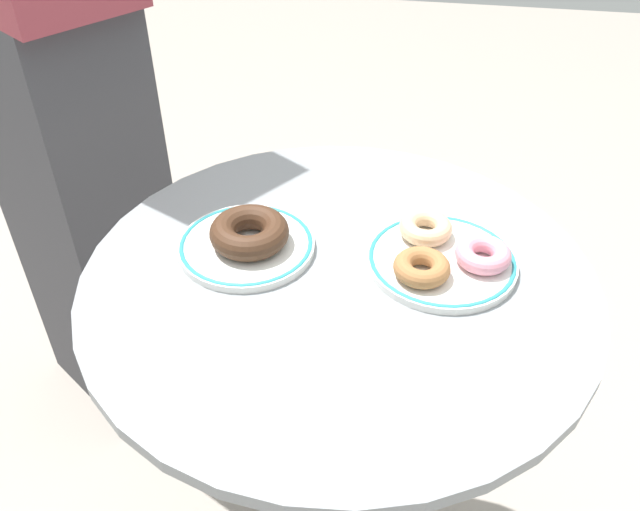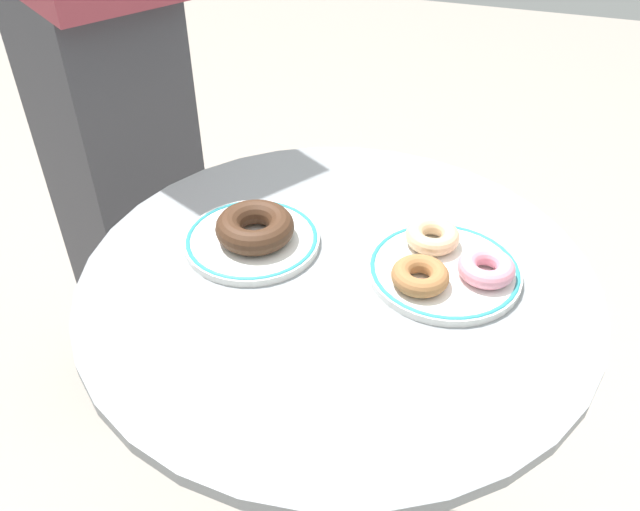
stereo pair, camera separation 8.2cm
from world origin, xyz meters
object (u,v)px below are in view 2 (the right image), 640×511
object	(u,v)px
donut_pink_frosted	(486,268)
donut_cinnamon	(420,277)
person_figure	(89,34)
plate_left	(252,240)
plate_right	(444,270)
donut_glazed	(432,236)
donut_chocolate	(255,227)
cafe_table	(335,397)

from	to	relation	value
donut_pink_frosted	donut_cinnamon	world-z (taller)	same
person_figure	plate_left	bearing A→B (deg)	-38.78
plate_right	person_figure	xyz separation A→B (m)	(-0.71, 0.36, 0.10)
donut_glazed	donut_pink_frosted	bearing A→B (deg)	-31.17
plate_right	person_figure	distance (m)	0.80
donut_chocolate	donut_pink_frosted	world-z (taller)	donut_chocolate
donut_pink_frosted	cafe_table	bearing A→B (deg)	-167.68
plate_right	donut_chocolate	world-z (taller)	donut_chocolate
plate_left	person_figure	world-z (taller)	person_figure
cafe_table	plate_left	distance (m)	0.28
plate_left	donut_chocolate	world-z (taller)	donut_chocolate
donut_glazed	donut_cinnamon	xyz separation A→B (m)	(-0.00, -0.09, 0.00)
donut_cinnamon	donut_pink_frosted	bearing A→B (deg)	29.24
cafe_table	donut_cinnamon	world-z (taller)	donut_cinnamon
donut_chocolate	donut_glazed	distance (m)	0.23
donut_chocolate	plate_right	bearing A→B (deg)	2.81
donut_pink_frosted	donut_cinnamon	xyz separation A→B (m)	(-0.07, -0.04, 0.00)
cafe_table	person_figure	xyz separation A→B (m)	(-0.59, 0.40, 0.34)
cafe_table	donut_pink_frosted	size ratio (longest dim) A/B	10.69
donut_chocolate	donut_pink_frosted	size ratio (longest dim) A/B	1.48
donut_glazed	donut_cinnamon	size ratio (longest dim) A/B	1.00
donut_pink_frosted	plate_right	bearing A→B (deg)	178.67
donut_chocolate	donut_cinnamon	size ratio (longest dim) A/B	1.48
donut_pink_frosted	person_figure	distance (m)	0.85
plate_left	donut_chocolate	xyz separation A→B (m)	(0.01, -0.00, 0.02)
person_figure	donut_chocolate	bearing A→B (deg)	-38.47
plate_left	donut_cinnamon	size ratio (longest dim) A/B	2.56
cafe_table	donut_chocolate	bearing A→B (deg)	167.24
plate_right	donut_chocolate	distance (m)	0.25
plate_left	plate_right	xyz separation A→B (m)	(0.25, 0.01, 0.00)
plate_left	donut_cinnamon	world-z (taller)	donut_cinnamon
plate_right	donut_chocolate	bearing A→B (deg)	-177.19
plate_right	donut_cinnamon	xyz separation A→B (m)	(-0.02, -0.04, 0.02)
donut_chocolate	donut_pink_frosted	xyz separation A→B (m)	(0.30, 0.01, -0.01)
plate_right	plate_left	bearing A→B (deg)	-177.34
cafe_table	donut_pink_frosted	xyz separation A→B (m)	(0.18, 0.04, 0.26)
cafe_table	plate_left	xyz separation A→B (m)	(-0.13, 0.03, 0.25)
cafe_table	donut_cinnamon	distance (m)	0.28
donut_chocolate	donut_glazed	size ratio (longest dim) A/B	1.48
donut_cinnamon	person_figure	distance (m)	0.80
cafe_table	donut_chocolate	xyz separation A→B (m)	(-0.12, 0.03, 0.27)
plate_left	donut_pink_frosted	xyz separation A→B (m)	(0.30, 0.01, 0.02)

